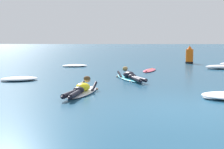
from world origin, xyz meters
TOP-DOWN VIEW (x-y plane):
  - ground_plane at (0.00, 10.00)m, footprint 120.00×120.00m
  - surfer_near at (-2.89, 2.02)m, footprint 1.04×2.55m
  - surfer_far at (-1.29, 5.30)m, footprint 1.33×2.76m
  - drifting_surfboard at (-0.18, 8.66)m, footprint 1.07×2.02m
  - whitewater_mid_left at (-4.33, 10.98)m, footprint 1.61×1.18m
  - whitewater_mid_right at (-5.72, 4.93)m, footprint 1.64×1.30m
  - whitewater_far_band at (3.91, 9.70)m, footprint 1.93×0.96m
  - channel_marker_buoy at (2.90, 13.39)m, footprint 0.51×0.51m

SIDE VIEW (x-z plane):
  - ground_plane at x=0.00m, z-range 0.00..0.00m
  - drifting_surfboard at x=-0.18m, z-range -0.05..0.11m
  - whitewater_mid_left at x=-4.33m, z-range 0.00..0.13m
  - whitewater_mid_right at x=-5.72m, z-range -0.01..0.16m
  - whitewater_far_band at x=3.91m, z-range -0.01..0.22m
  - surfer_far at x=-1.29m, z-range -0.14..0.40m
  - surfer_near at x=-2.89m, z-range -0.14..0.41m
  - channel_marker_buoy at x=2.90m, z-range -0.11..1.06m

